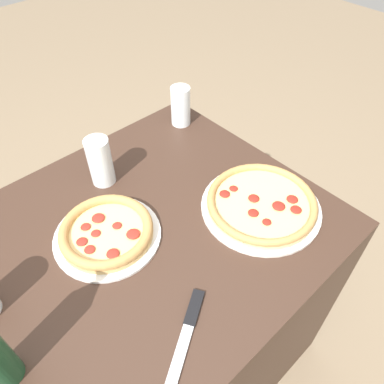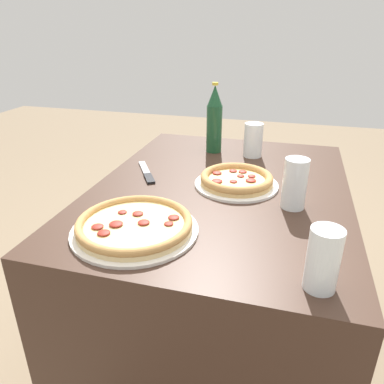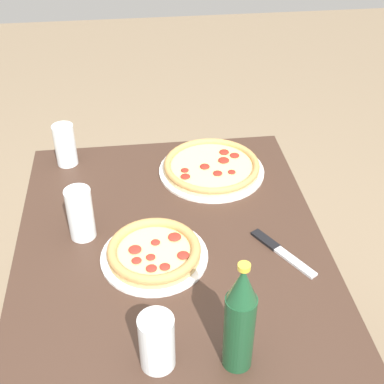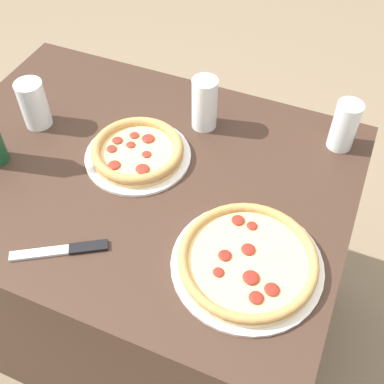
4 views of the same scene
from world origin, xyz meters
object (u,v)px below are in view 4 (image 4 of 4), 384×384
glass_lemonade (204,105)px  glass_cola (34,106)px  glass_iced_tea (344,128)px  knife (64,250)px  pizza_veggie (138,152)px  pizza_salami (248,261)px

glass_lemonade → glass_cola: (0.41, 0.16, -0.01)m
glass_iced_tea → knife: bearing=49.4°
pizza_veggie → pizza_salami: 0.40m
glass_cola → pizza_veggie: bearing=177.6°
pizza_veggie → glass_iced_tea: size_ratio=2.01×
pizza_salami → glass_lemonade: size_ratio=2.22×
pizza_salami → glass_cola: size_ratio=2.46×
glass_iced_tea → glass_cola: size_ratio=1.02×
pizza_salami → pizza_veggie: bearing=-29.1°
glass_lemonade → glass_iced_tea: 0.35m
pizza_salami → glass_lemonade: glass_lemonade is taller
pizza_veggie → glass_cola: 0.30m
glass_cola → pizza_salami: bearing=162.3°
pizza_salami → glass_iced_tea: size_ratio=2.41×
glass_cola → knife: (-0.28, 0.32, -0.05)m
pizza_veggie → glass_cola: bearing=-2.4°
pizza_salami → knife: 0.38m
pizza_veggie → glass_cola: size_ratio=2.06×
glass_cola → glass_lemonade: bearing=-158.2°
glass_iced_tea → glass_cola: (0.75, 0.22, -0.00)m
glass_iced_tea → knife: size_ratio=0.70×
glass_cola → knife: 0.43m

